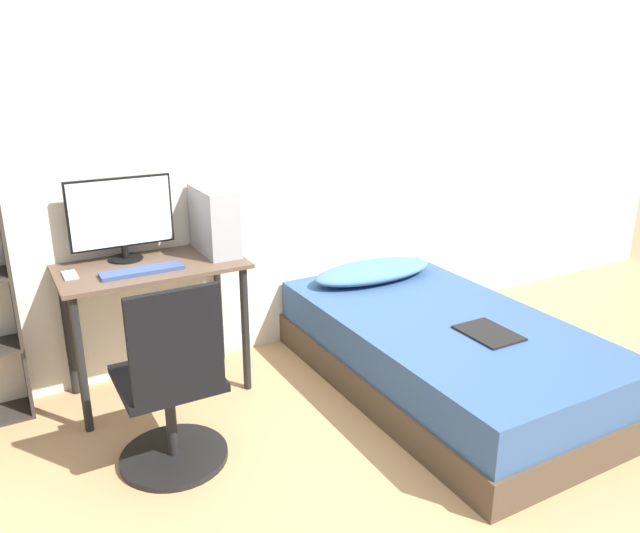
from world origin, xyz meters
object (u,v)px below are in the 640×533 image
Objects in this scene: pc_tower at (214,220)px; office_chair at (172,398)px; monitor at (121,216)px; bed at (443,353)px; keyboard at (142,271)px.

office_chair is at bearing -123.61° from pc_tower.
bed is at bearing -30.15° from monitor.
pc_tower is (-1.06, 0.78, 0.74)m from bed.
keyboard is (0.05, 0.62, 0.41)m from office_chair.
office_chair is 1.10m from pc_tower.
monitor reaches higher than pc_tower.
office_chair is 1.68× the size of monitor.
keyboard is (0.02, -0.26, -0.23)m from monitor.
monitor is at bearing 95.20° from keyboard.
office_chair is at bearing 179.55° from bed.
pc_tower reaches higher than office_chair.
keyboard is at bearing -161.34° from pc_tower.
monitor is (0.03, 0.88, 0.65)m from office_chair.
monitor reaches higher than office_chair.
pc_tower is (0.51, 0.77, 0.59)m from office_chair.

